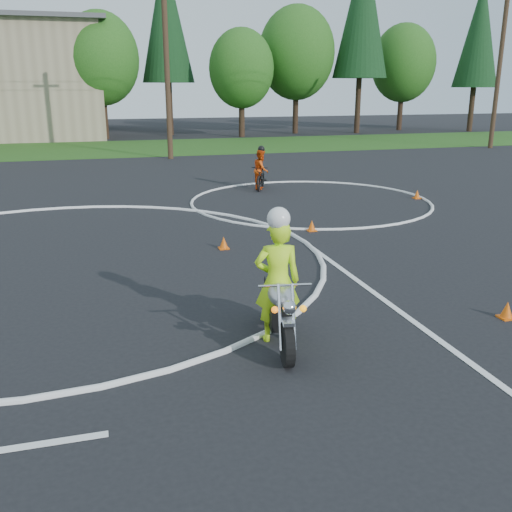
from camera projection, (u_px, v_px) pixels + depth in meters
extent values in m
plane|color=black|center=(42.00, 313.00, 9.87)|extent=(120.00, 120.00, 0.00)
cube|color=#1E4714|center=(76.00, 150.00, 34.76)|extent=(120.00, 10.00, 0.02)
torus|color=silver|center=(52.00, 263.00, 12.63)|extent=(12.12, 12.12, 0.12)
torus|color=silver|center=(310.00, 201.00, 19.31)|extent=(8.10, 8.10, 0.10)
cube|color=silver|center=(411.00, 319.00, 9.57)|extent=(0.12, 10.00, 0.01)
cylinder|color=black|center=(287.00, 344.00, 7.93)|extent=(0.23, 0.66, 0.65)
cylinder|color=black|center=(272.00, 305.00, 9.37)|extent=(0.23, 0.66, 0.65)
cube|color=black|center=(278.00, 315.00, 8.67)|extent=(0.39, 0.63, 0.32)
ellipsoid|color=#AFB0B4|center=(281.00, 295.00, 8.35)|extent=(0.49, 0.74, 0.30)
cube|color=black|center=(276.00, 285.00, 8.87)|extent=(0.38, 0.68, 0.11)
cylinder|color=white|center=(280.00, 317.00, 7.90)|extent=(0.11, 0.39, 0.87)
cylinder|color=silver|center=(294.00, 316.00, 7.92)|extent=(0.11, 0.39, 0.87)
cube|color=white|center=(288.00, 322.00, 7.81)|extent=(0.19, 0.26, 0.05)
cylinder|color=silver|center=(285.00, 285.00, 7.97)|extent=(0.75, 0.16, 0.04)
sphere|color=silver|center=(289.00, 308.00, 7.66)|extent=(0.19, 0.19, 0.19)
sphere|color=orange|center=(275.00, 310.00, 7.67)|extent=(0.10, 0.10, 0.10)
sphere|color=orange|center=(303.00, 309.00, 7.71)|extent=(0.10, 0.10, 0.10)
cylinder|color=white|center=(285.00, 310.00, 9.13)|extent=(0.22, 0.86, 0.09)
imported|color=#C1FF1A|center=(277.00, 281.00, 8.56)|extent=(0.76, 0.56, 1.91)
sphere|color=silver|center=(279.00, 219.00, 8.23)|extent=(0.34, 0.34, 0.34)
imported|color=black|center=(261.00, 177.00, 21.51)|extent=(1.22, 1.79, 0.89)
imported|color=#D9460B|center=(261.00, 169.00, 21.42)|extent=(0.80, 0.88, 1.48)
sphere|color=black|center=(261.00, 149.00, 21.20)|extent=(0.26, 0.26, 0.26)
cone|color=#E1570B|center=(312.00, 225.00, 15.37)|extent=(0.22, 0.22, 0.30)
cube|color=#E1570B|center=(312.00, 230.00, 15.41)|extent=(0.24, 0.24, 0.03)
cone|color=#E1570B|center=(224.00, 243.00, 13.69)|extent=(0.22, 0.22, 0.30)
cube|color=#E1570B|center=(224.00, 248.00, 13.73)|extent=(0.24, 0.24, 0.03)
cone|color=#E1570B|center=(417.00, 194.00, 19.77)|extent=(0.22, 0.22, 0.30)
cube|color=#E1570B|center=(417.00, 198.00, 19.81)|extent=(0.24, 0.24, 0.03)
cone|color=#E1570B|center=(507.00, 310.00, 9.60)|extent=(0.22, 0.22, 0.30)
cube|color=#E1570B|center=(506.00, 317.00, 9.64)|extent=(0.24, 0.24, 0.03)
cylinder|color=#382619|center=(105.00, 116.00, 41.27)|extent=(0.44, 0.44, 3.24)
ellipsoid|color=#1E5116|center=(100.00, 58.00, 40.13)|extent=(5.40, 5.40, 6.48)
cylinder|color=#382619|center=(170.00, 109.00, 44.30)|extent=(0.44, 0.44, 3.96)
cone|color=black|center=(166.00, 17.00, 42.39)|extent=(3.96, 3.96, 9.35)
cylinder|color=#382619|center=(242.00, 117.00, 42.99)|extent=(0.44, 0.44, 2.88)
ellipsoid|color=#1E5116|center=(241.00, 68.00, 41.97)|extent=(4.80, 4.80, 5.76)
cylinder|color=#382619|center=(296.00, 111.00, 46.02)|extent=(0.44, 0.44, 3.60)
ellipsoid|color=#1E5116|center=(297.00, 53.00, 44.75)|extent=(6.00, 6.00, 7.20)
cylinder|color=#382619|center=(358.00, 106.00, 46.29)|extent=(0.44, 0.44, 4.32)
cone|color=black|center=(363.00, 9.00, 44.20)|extent=(4.32, 4.32, 10.20)
cylinder|color=#382619|center=(400.00, 111.00, 49.58)|extent=(0.44, 0.44, 3.24)
ellipsoid|color=#1E5116|center=(403.00, 63.00, 48.44)|extent=(5.40, 5.40, 6.48)
cylinder|color=#382619|center=(471.00, 110.00, 48.06)|extent=(0.44, 0.44, 3.60)
cone|color=black|center=(479.00, 33.00, 46.32)|extent=(3.60, 3.60, 8.50)
cylinder|color=#382619|center=(48.00, 119.00, 41.21)|extent=(0.44, 0.44, 2.88)
ellipsoid|color=#1E5116|center=(42.00, 68.00, 40.19)|extent=(4.80, 4.80, 5.76)
cylinder|color=#473321|center=(167.00, 60.00, 29.08)|extent=(0.28, 0.28, 10.00)
cylinder|color=#473321|center=(500.00, 64.00, 34.26)|extent=(0.28, 0.28, 10.00)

